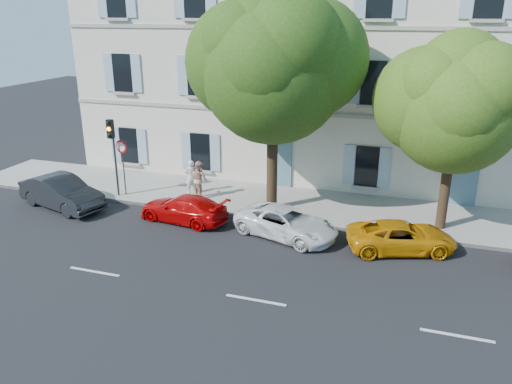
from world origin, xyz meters
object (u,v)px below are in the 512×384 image
(tree_left, at_px, (273,72))
(pedestrian_a, at_px, (191,177))
(car_dark_sedan, at_px, (62,192))
(car_red_coupe, at_px, (183,209))
(traffic_light, at_px, (112,141))
(car_white_coupe, at_px, (286,223))
(pedestrian_b, at_px, (199,179))
(car_yellow_supercar, at_px, (401,237))
(tree_right, at_px, (456,110))
(road_sign, at_px, (122,156))

(tree_left, xyz_separation_m, pedestrian_a, (-4.38, 0.75, -5.31))
(car_dark_sedan, bearing_deg, car_red_coupe, -71.09)
(traffic_light, bearing_deg, car_white_coupe, -10.59)
(traffic_light, distance_m, pedestrian_b, 4.47)
(car_white_coupe, xyz_separation_m, car_yellow_supercar, (4.51, 0.13, -0.03))
(car_red_coupe, xyz_separation_m, traffic_light, (-4.32, 1.51, 2.32))
(car_red_coupe, bearing_deg, car_yellow_supercar, 97.54)
(car_white_coupe, height_order, traffic_light, traffic_light)
(car_yellow_supercar, bearing_deg, tree_right, -50.05)
(car_dark_sedan, height_order, pedestrian_a, pedestrian_a)
(tree_left, distance_m, tree_right, 7.44)
(car_white_coupe, bearing_deg, tree_left, 46.39)
(car_white_coupe, relative_size, tree_right, 0.56)
(car_dark_sedan, bearing_deg, car_yellow_supercar, -72.89)
(car_dark_sedan, relative_size, pedestrian_a, 2.69)
(traffic_light, xyz_separation_m, road_sign, (0.27, 0.31, -0.76))
(car_dark_sedan, xyz_separation_m, tree_right, (16.77, 2.68, 4.33))
(car_dark_sedan, bearing_deg, pedestrian_b, -46.54)
(tree_right, bearing_deg, car_dark_sedan, -170.93)
(traffic_light, relative_size, road_sign, 1.38)
(pedestrian_a, bearing_deg, tree_left, 129.51)
(car_red_coupe, height_order, traffic_light, traffic_light)
(car_red_coupe, height_order, car_white_coupe, car_white_coupe)
(tree_right, bearing_deg, pedestrian_a, 176.77)
(car_yellow_supercar, bearing_deg, car_white_coupe, 73.07)
(pedestrian_a, bearing_deg, car_red_coupe, 68.06)
(pedestrian_b, bearing_deg, car_red_coupe, 129.45)
(tree_left, bearing_deg, car_white_coupe, -61.38)
(car_red_coupe, distance_m, tree_left, 7.01)
(car_dark_sedan, relative_size, pedestrian_b, 2.49)
(car_dark_sedan, relative_size, road_sign, 1.64)
(car_white_coupe, distance_m, traffic_light, 9.45)
(car_red_coupe, bearing_deg, car_dark_sedan, -79.47)
(car_dark_sedan, distance_m, car_yellow_supercar, 15.29)
(car_red_coupe, height_order, tree_right, tree_right)
(pedestrian_a, xyz_separation_m, pedestrian_b, (0.63, -0.40, 0.07))
(road_sign, bearing_deg, car_yellow_supercar, -8.00)
(car_red_coupe, bearing_deg, car_white_coupe, 95.71)
(car_yellow_supercar, bearing_deg, car_dark_sedan, 72.36)
(traffic_light, xyz_separation_m, pedestrian_b, (3.92, 1.13, -1.84))
(road_sign, bearing_deg, car_white_coupe, -12.84)
(car_yellow_supercar, bearing_deg, traffic_light, 64.85)
(car_red_coupe, xyz_separation_m, tree_right, (10.68, 2.39, 4.49))
(car_white_coupe, distance_m, pedestrian_a, 6.58)
(pedestrian_b, bearing_deg, traffic_light, 46.83)
(car_dark_sedan, distance_m, pedestrian_b, 6.41)
(car_red_coupe, xyz_separation_m, pedestrian_a, (-1.04, 3.05, 0.41))
(tree_left, relative_size, traffic_light, 2.51)
(pedestrian_b, bearing_deg, tree_left, -154.63)
(car_dark_sedan, distance_m, tree_right, 17.53)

